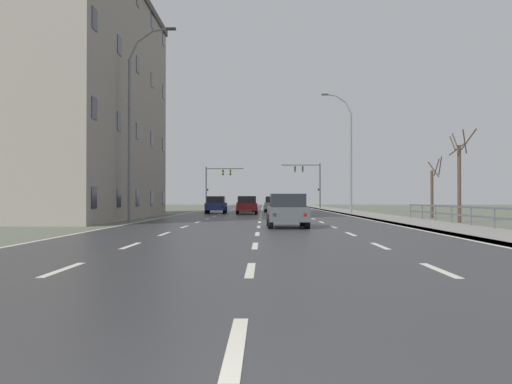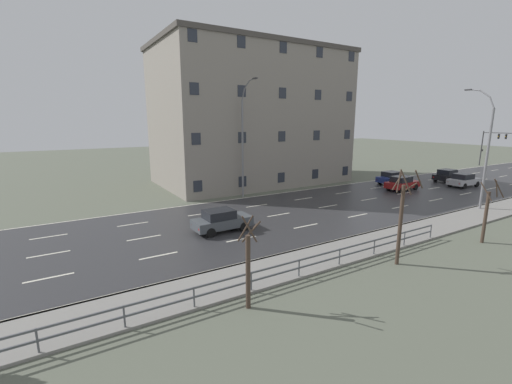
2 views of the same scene
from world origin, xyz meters
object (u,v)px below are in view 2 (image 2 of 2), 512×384
(street_lamp_midground, at_px, (485,152))
(car_far_right, at_px, (392,178))
(car_near_right, at_px, (448,175))
(car_mid_centre, at_px, (464,180))
(brick_building, at_px, (251,117))
(street_lamp_left_bank, at_px, (243,142))
(traffic_signal_left, at_px, (491,142))
(car_distant, at_px, (402,183))
(car_near_left, at_px, (222,220))

(street_lamp_midground, relative_size, car_far_right, 2.50)
(car_far_right, bearing_deg, car_near_right, 71.30)
(car_mid_centre, relative_size, brick_building, 0.19)
(street_lamp_left_bank, height_order, traffic_signal_left, street_lamp_left_bank)
(street_lamp_left_bank, xyz_separation_m, car_near_right, (5.76, 26.25, -4.74))
(car_far_right, xyz_separation_m, car_near_right, (2.45, 7.50, 0.00))
(traffic_signal_left, relative_size, car_near_right, 1.42)
(street_lamp_left_bank, bearing_deg, car_distant, 69.67)
(car_mid_centre, bearing_deg, car_near_left, -87.96)
(street_lamp_left_bank, relative_size, traffic_signal_left, 1.95)
(car_near_left, xyz_separation_m, car_far_right, (-5.44, 25.37, 0.00))
(car_near_right, bearing_deg, street_lamp_midground, -50.84)
(street_lamp_midground, height_order, car_far_right, street_lamp_midground)
(car_mid_centre, bearing_deg, street_lamp_midground, -54.57)
(street_lamp_left_bank, bearing_deg, car_near_right, 77.63)
(car_near_left, distance_m, car_far_right, 25.95)
(brick_building, bearing_deg, car_far_right, 51.36)
(street_lamp_left_bank, distance_m, traffic_signal_left, 46.72)
(car_near_left, bearing_deg, car_mid_centre, 89.08)
(car_far_right, relative_size, car_mid_centre, 0.99)
(street_lamp_left_bank, height_order, car_near_left, street_lamp_left_bank)
(car_near_left, height_order, brick_building, brick_building)
(street_lamp_midground, xyz_separation_m, car_distant, (-8.69, 1.50, -4.22))
(traffic_signal_left, height_order, brick_building, brick_building)
(street_lamp_midground, bearing_deg, street_lamp_left_bank, -134.45)
(street_lamp_midground, bearing_deg, brick_building, -156.11)
(brick_building, bearing_deg, traffic_signal_left, 78.61)
(car_far_right, bearing_deg, car_near_left, -78.48)
(street_lamp_midground, relative_size, car_near_right, 2.51)
(car_far_right, bearing_deg, brick_building, -129.23)
(street_lamp_midground, xyz_separation_m, car_far_right, (-11.55, 3.60, -4.22))
(car_far_right, distance_m, car_near_right, 7.89)
(street_lamp_midground, bearing_deg, traffic_signal_left, 113.91)
(traffic_signal_left, xyz_separation_m, car_near_right, (4.89, -20.44, -3.23))
(car_near_right, distance_m, car_distant, 9.62)
(car_near_right, distance_m, brick_building, 25.85)
(street_lamp_left_bank, height_order, car_mid_centre, street_lamp_left_bank)
(street_lamp_left_bank, xyz_separation_m, traffic_signal_left, (0.86, 46.69, -1.50))
(street_lamp_left_bank, xyz_separation_m, car_mid_centre, (8.64, 24.49, -4.74))
(car_near_right, bearing_deg, brick_building, -122.38)
(brick_building, bearing_deg, car_near_right, 57.76)
(traffic_signal_left, bearing_deg, car_distant, -80.00)
(street_lamp_left_bank, relative_size, car_far_right, 2.76)
(street_lamp_midground, xyz_separation_m, traffic_signal_left, (-13.99, 31.55, -0.99))
(car_near_left, distance_m, car_mid_centre, 31.12)
(street_lamp_left_bank, height_order, brick_building, brick_building)
(car_near_right, bearing_deg, car_far_right, -108.25)
(car_far_right, height_order, car_near_right, same)
(car_mid_centre, height_order, car_distant, same)
(car_near_left, bearing_deg, car_far_right, 100.99)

